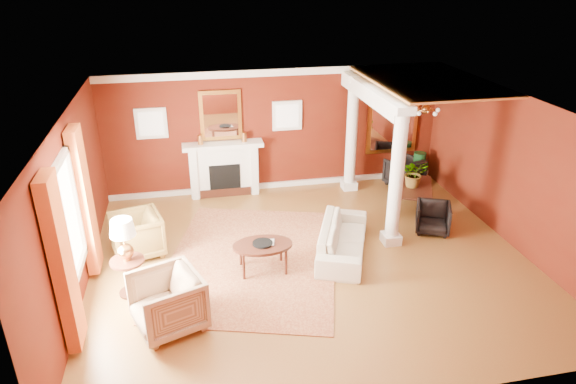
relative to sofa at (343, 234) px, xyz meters
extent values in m
plane|color=brown|center=(-0.65, -0.13, -0.41)|extent=(8.00, 8.00, 0.00)
cube|color=#53190B|center=(-0.65, 3.37, 1.04)|extent=(8.00, 0.04, 2.90)
cube|color=#53190B|center=(-0.65, -3.63, 1.04)|extent=(8.00, 0.04, 2.90)
cube|color=#53190B|center=(-4.65, -0.13, 1.04)|extent=(0.04, 7.00, 2.90)
cube|color=#53190B|center=(3.35, -0.13, 1.04)|extent=(0.04, 7.00, 2.90)
cube|color=white|center=(-0.65, -0.13, 2.49)|extent=(8.00, 7.00, 0.04)
cube|color=white|center=(-1.95, 3.20, 0.19)|extent=(1.60, 0.34, 1.20)
cube|color=black|center=(-1.95, 3.02, 0.04)|extent=(0.72, 0.03, 0.70)
cube|color=black|center=(-1.95, 3.02, -0.31)|extent=(1.20, 0.05, 0.20)
cube|color=white|center=(-1.95, 3.16, 0.83)|extent=(1.85, 0.42, 0.10)
cube|color=white|center=(-2.65, 3.17, 0.19)|extent=(0.16, 0.40, 1.20)
cube|color=white|center=(-1.25, 3.17, 0.19)|extent=(0.16, 0.40, 1.20)
cube|color=gold|center=(-1.95, 3.33, 1.49)|extent=(0.95, 0.06, 1.15)
cube|color=white|center=(-1.95, 3.29, 1.49)|extent=(0.78, 0.02, 0.98)
cube|color=white|center=(-3.50, 3.34, 1.39)|extent=(0.70, 0.06, 0.70)
cube|color=white|center=(-3.50, 3.30, 1.39)|extent=(0.54, 0.02, 0.54)
cube|color=white|center=(-0.40, 3.34, 1.39)|extent=(0.70, 0.06, 0.70)
cube|color=white|center=(-0.40, 3.30, 1.39)|extent=(0.54, 0.02, 0.54)
cube|color=white|center=(-4.63, -0.73, 1.14)|extent=(0.03, 1.30, 1.70)
cube|color=white|center=(-4.60, -1.43, 1.14)|extent=(0.08, 0.10, 1.90)
cube|color=white|center=(-4.60, -0.03, 1.14)|extent=(0.08, 0.10, 1.90)
cube|color=#C35621|center=(-4.53, -1.73, 0.99)|extent=(0.18, 0.55, 2.60)
cube|color=#C35621|center=(-4.53, 0.27, 0.99)|extent=(0.18, 0.55, 2.60)
cube|color=white|center=(1.05, 0.17, -0.31)|extent=(0.34, 0.34, 0.20)
cylinder|color=white|center=(1.05, 0.17, 1.04)|extent=(0.26, 0.26, 2.50)
cube|color=white|center=(1.05, 0.17, 2.31)|extent=(0.36, 0.36, 0.16)
cube|color=white|center=(1.05, 2.87, -0.31)|extent=(0.34, 0.34, 0.20)
cylinder|color=white|center=(1.05, 2.87, 1.04)|extent=(0.26, 0.26, 2.50)
cube|color=white|center=(1.05, 2.87, 2.31)|extent=(0.36, 0.36, 0.16)
cube|color=white|center=(1.05, 1.77, 2.21)|extent=(0.30, 3.20, 0.32)
cube|color=#CD823C|center=(2.20, 1.62, 2.46)|extent=(2.30, 3.40, 0.04)
cube|color=gold|center=(2.25, 3.33, 1.14)|extent=(1.30, 0.06, 1.70)
cube|color=white|center=(2.25, 3.29, 1.14)|extent=(1.10, 0.02, 1.50)
cylinder|color=#BE7C3B|center=(2.25, 1.67, 2.17)|extent=(0.02, 0.02, 0.65)
sphere|color=#BE7C3B|center=(2.25, 1.67, 1.84)|extent=(0.20, 0.20, 0.20)
sphere|color=beige|center=(2.53, 1.67, 1.81)|extent=(0.09, 0.09, 0.09)
sphere|color=beige|center=(2.34, 1.93, 1.81)|extent=(0.09, 0.09, 0.09)
sphere|color=beige|center=(2.02, 1.83, 1.81)|extent=(0.09, 0.09, 0.09)
sphere|color=beige|center=(2.02, 1.50, 1.81)|extent=(0.09, 0.09, 0.09)
sphere|color=beige|center=(2.34, 1.40, 1.81)|extent=(0.09, 0.09, 0.09)
cube|color=white|center=(-0.65, 3.33, 2.41)|extent=(8.00, 0.08, 0.16)
cube|color=white|center=(-0.65, 3.33, -0.35)|extent=(8.00, 0.08, 0.12)
cube|color=maroon|center=(-1.73, 0.08, -0.40)|extent=(4.11, 4.80, 0.02)
imported|color=beige|center=(0.00, 0.00, 0.00)|extent=(1.34, 2.15, 0.81)
imported|color=black|center=(-3.83, 0.74, 0.05)|extent=(1.03, 1.07, 0.92)
imported|color=tan|center=(-3.24, -1.55, 0.09)|extent=(1.18, 1.21, 0.99)
cylinder|color=black|center=(-1.59, -0.29, 0.11)|extent=(1.07, 1.07, 0.05)
cylinder|color=black|center=(-1.96, -0.53, -0.16)|extent=(0.05, 0.05, 0.49)
cylinder|color=black|center=(-1.21, -0.53, -0.16)|extent=(0.05, 0.05, 0.49)
cylinder|color=black|center=(-1.96, -0.06, -0.16)|extent=(0.05, 0.05, 0.49)
cylinder|color=black|center=(-1.21, -0.06, -0.16)|extent=(0.05, 0.05, 0.49)
imported|color=black|center=(-1.54, -0.26, 0.25)|extent=(0.17, 0.05, 0.24)
cylinder|color=black|center=(-3.87, -0.54, -0.39)|extent=(0.41, 0.41, 0.04)
cylinder|color=black|center=(-3.87, -0.54, -0.09)|extent=(0.10, 0.10, 0.63)
cylinder|color=black|center=(-3.87, -0.54, 0.23)|extent=(0.56, 0.56, 0.04)
sphere|color=#BE7C3B|center=(-3.87, -0.54, 0.41)|extent=(0.26, 0.26, 0.26)
cylinder|color=#BE7C3B|center=(-3.87, -0.54, 0.60)|extent=(0.03, 0.03, 0.28)
cone|color=beige|center=(-3.87, -0.54, 0.85)|extent=(0.41, 0.41, 0.28)
imported|color=black|center=(2.20, 1.64, -0.02)|extent=(1.01, 1.47, 0.77)
imported|color=black|center=(2.06, 0.45, -0.06)|extent=(0.86, 0.84, 0.68)
imported|color=black|center=(2.43, 2.77, -0.02)|extent=(0.98, 0.95, 0.78)
sphere|color=#133C19|center=(2.85, 2.87, -0.25)|extent=(0.34, 0.34, 0.34)
cylinder|color=#133C19|center=(2.85, 2.87, 0.00)|extent=(0.30, 0.30, 0.80)
imported|color=#26591E|center=(2.14, 1.65, 0.62)|extent=(0.66, 0.71, 0.50)
camera|label=1|loc=(-2.73, -8.10, 4.74)|focal=32.00mm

